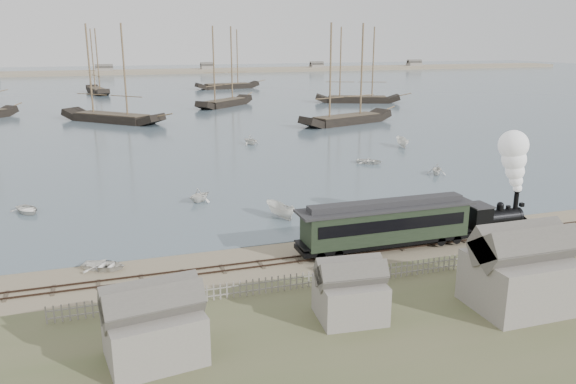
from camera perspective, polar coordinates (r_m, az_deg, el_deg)
name	(u,v)px	position (r m, az deg, el deg)	size (l,w,h in m)	color
ground	(266,254)	(45.94, -2.21, -6.31)	(600.00, 600.00, 0.00)	gray
harbor_water	(136,87)	(212.08, -15.17, 10.27)	(600.00, 336.00, 0.06)	#455963
rail_track	(273,263)	(44.14, -1.49, -7.18)	(120.00, 1.80, 0.16)	#33241C
picket_fence_west	(201,302)	(38.41, -8.80, -11.03)	(19.00, 0.10, 1.20)	gray
picket_fence_east	(452,270)	(44.68, 16.33, -7.60)	(15.00, 0.10, 1.20)	gray
shed_left	(156,359)	(32.85, -13.24, -16.17)	(5.00, 4.00, 4.10)	gray
shed_mid	(349,318)	(36.31, 6.27, -12.58)	(4.00, 3.50, 3.60)	gray
shed_right	(516,307)	(40.32, 22.16, -10.73)	(6.00, 5.00, 5.10)	gray
far_spit	(126,74)	(291.81, -16.14, 11.45)	(500.00, 20.00, 1.80)	tan
locomotive	(511,189)	(52.98, 21.69, 0.25)	(7.18, 2.68, 8.95)	black
passenger_coach	(386,223)	(46.85, 9.91, -3.10)	(15.14, 2.92, 3.68)	black
beached_dinghy	(104,265)	(45.08, -18.19, -7.08)	(3.32, 2.37, 0.69)	silver
rowboat_0	(27,209)	(61.86, -24.97, -1.62)	(3.51, 2.51, 0.73)	silver
rowboat_1	(199,195)	(60.55, -8.99, -0.29)	(2.86, 2.47, 1.51)	silver
rowboat_2	(280,210)	(54.53, -0.82, -1.87)	(3.84, 1.45, 1.48)	silver
rowboat_3	(369,161)	(79.03, 8.24, 3.13)	(3.57, 2.55, 0.74)	silver
rowboat_4	(437,169)	(74.27, 14.88, 2.26)	(2.73, 2.36, 1.44)	silver
rowboat_5	(402,142)	(92.21, 11.51, 4.98)	(3.96, 1.49, 1.53)	silver
rowboat_7	(251,140)	(92.53, -3.82, 5.32)	(3.06, 2.64, 1.61)	silver
schooner_2	(109,73)	(122.66, -17.77, 11.43)	(24.43, 5.64, 20.00)	black
schooner_3	(224,66)	(145.64, -6.54, 12.56)	(19.92, 4.60, 20.00)	black
schooner_4	(348,74)	(115.07, 6.11, 11.85)	(22.07, 5.09, 20.00)	black
schooner_5	(358,65)	(154.62, 7.16, 12.69)	(22.56, 5.21, 20.00)	black
schooner_7	(95,61)	(188.66, -19.03, 12.46)	(19.06, 4.40, 20.00)	black
schooner_8	(227,59)	(198.44, -6.24, 13.29)	(22.18, 5.12, 20.00)	black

